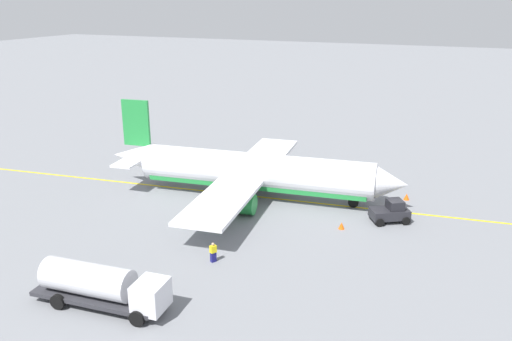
{
  "coord_description": "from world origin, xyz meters",
  "views": [
    {
      "loc": [
        20.72,
        -49.19,
        20.74
      ],
      "look_at": [
        0.0,
        0.0,
        3.0
      ],
      "focal_mm": 36.75,
      "sensor_mm": 36.0,
      "label": 1
    }
  ],
  "objects_px": {
    "fuel_tanker": "(101,285)",
    "safety_cone_nose": "(407,197)",
    "airplane": "(252,172)",
    "safety_cone_wingtip": "(342,226)",
    "pushback_tug": "(391,212)",
    "refueling_worker": "(213,253)"
  },
  "relations": [
    {
      "from": "refueling_worker",
      "to": "safety_cone_nose",
      "type": "relative_size",
      "value": 2.47
    },
    {
      "from": "fuel_tanker",
      "to": "pushback_tug",
      "type": "bearing_deg",
      "value": 54.55
    },
    {
      "from": "airplane",
      "to": "safety_cone_wingtip",
      "type": "bearing_deg",
      "value": -22.25
    },
    {
      "from": "safety_cone_wingtip",
      "to": "refueling_worker",
      "type": "bearing_deg",
      "value": -128.11
    },
    {
      "from": "airplane",
      "to": "safety_cone_wingtip",
      "type": "height_order",
      "value": "airplane"
    },
    {
      "from": "fuel_tanker",
      "to": "safety_cone_nose",
      "type": "bearing_deg",
      "value": 59.99
    },
    {
      "from": "pushback_tug",
      "to": "refueling_worker",
      "type": "relative_size",
      "value": 2.41
    },
    {
      "from": "safety_cone_wingtip",
      "to": "pushback_tug",
      "type": "bearing_deg",
      "value": 41.89
    },
    {
      "from": "pushback_tug",
      "to": "refueling_worker",
      "type": "height_order",
      "value": "pushback_tug"
    },
    {
      "from": "airplane",
      "to": "safety_cone_nose",
      "type": "distance_m",
      "value": 16.85
    },
    {
      "from": "refueling_worker",
      "to": "safety_cone_nose",
      "type": "xyz_separation_m",
      "value": [
        12.77,
        20.43,
        -0.48
      ]
    },
    {
      "from": "fuel_tanker",
      "to": "safety_cone_nose",
      "type": "relative_size",
      "value": 14.8
    },
    {
      "from": "pushback_tug",
      "to": "safety_cone_nose",
      "type": "relative_size",
      "value": 5.94
    },
    {
      "from": "airplane",
      "to": "safety_cone_wingtip",
      "type": "distance_m",
      "value": 12.27
    },
    {
      "from": "safety_cone_wingtip",
      "to": "airplane",
      "type": "bearing_deg",
      "value": 157.75
    },
    {
      "from": "airplane",
      "to": "fuel_tanker",
      "type": "relative_size",
      "value": 3.24
    },
    {
      "from": "safety_cone_nose",
      "to": "safety_cone_wingtip",
      "type": "relative_size",
      "value": 1.06
    },
    {
      "from": "pushback_tug",
      "to": "airplane",
      "type": "bearing_deg",
      "value": 176.05
    },
    {
      "from": "fuel_tanker",
      "to": "refueling_worker",
      "type": "height_order",
      "value": "fuel_tanker"
    },
    {
      "from": "pushback_tug",
      "to": "safety_cone_nose",
      "type": "bearing_deg",
      "value": 83.85
    },
    {
      "from": "pushback_tug",
      "to": "safety_cone_wingtip",
      "type": "bearing_deg",
      "value": -138.11
    },
    {
      "from": "refueling_worker",
      "to": "safety_cone_nose",
      "type": "bearing_deg",
      "value": 57.98
    }
  ]
}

